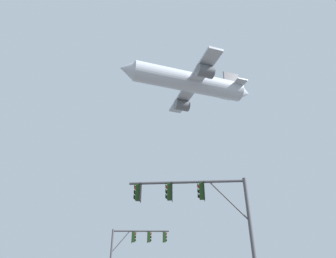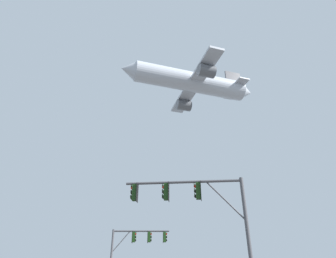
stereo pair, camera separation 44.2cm
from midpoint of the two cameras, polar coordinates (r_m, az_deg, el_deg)
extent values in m
cylinder|color=#4C4C51|center=(15.89, 16.64, -20.59)|extent=(0.20, 0.20, 6.54)
cylinder|color=#4C4C51|center=(16.30, 3.76, -10.54)|extent=(6.43, 0.73, 0.15)
cylinder|color=#4C4C51|center=(16.11, 12.16, -13.73)|extent=(1.99, 0.26, 2.19)
cube|color=#193814|center=(16.46, -5.87, -12.53)|extent=(0.29, 0.34, 0.90)
cylinder|color=#193814|center=(16.60, -5.78, -10.83)|extent=(0.05, 0.05, 0.12)
cube|color=black|center=(16.43, -5.38, -12.52)|extent=(0.07, 0.46, 1.04)
sphere|color=red|center=(16.56, -6.32, -11.63)|extent=(0.20, 0.20, 0.20)
cylinder|color=#193814|center=(16.59, -6.54, -11.43)|extent=(0.06, 0.21, 0.21)
sphere|color=black|center=(16.48, -6.37, -12.56)|extent=(0.20, 0.20, 0.20)
cylinder|color=#193814|center=(16.51, -6.59, -12.36)|extent=(0.06, 0.21, 0.21)
sphere|color=black|center=(16.41, -6.43, -13.50)|extent=(0.20, 0.20, 0.20)
cylinder|color=#193814|center=(16.44, -6.64, -13.30)|extent=(0.06, 0.21, 0.21)
cube|color=#193814|center=(16.21, 0.44, -12.43)|extent=(0.29, 0.34, 0.90)
cylinder|color=#193814|center=(16.35, 0.44, -10.70)|extent=(0.05, 0.05, 0.12)
cube|color=black|center=(16.20, 0.95, -12.41)|extent=(0.07, 0.46, 1.04)
sphere|color=red|center=(16.29, -0.08, -11.53)|extent=(0.20, 0.20, 0.20)
cylinder|color=#193814|center=(16.32, -0.31, -11.33)|extent=(0.06, 0.21, 0.21)
sphere|color=black|center=(16.22, -0.08, -12.47)|extent=(0.20, 0.20, 0.20)
cylinder|color=#193814|center=(16.24, -0.31, -12.28)|extent=(0.06, 0.21, 0.21)
sphere|color=black|center=(16.15, -0.08, -13.43)|extent=(0.20, 0.20, 0.20)
cylinder|color=#193814|center=(16.17, -0.32, -13.23)|extent=(0.06, 0.21, 0.21)
cube|color=#193814|center=(16.15, 6.86, -12.18)|extent=(0.29, 0.34, 0.90)
cylinder|color=#193814|center=(16.29, 6.76, -10.45)|extent=(0.05, 0.05, 0.12)
cube|color=black|center=(16.15, 7.37, -12.15)|extent=(0.07, 0.46, 1.04)
sphere|color=red|center=(16.22, 6.29, -11.28)|extent=(0.20, 0.20, 0.20)
cylinder|color=#193814|center=(16.24, 6.04, -11.09)|extent=(0.06, 0.21, 0.21)
sphere|color=black|center=(16.14, 6.34, -12.24)|extent=(0.20, 0.20, 0.20)
cylinder|color=#193814|center=(16.16, 6.09, -12.04)|extent=(0.06, 0.21, 0.21)
sphere|color=black|center=(16.07, 6.39, -13.20)|extent=(0.20, 0.20, 0.20)
cylinder|color=#193814|center=(16.09, 6.14, -13.00)|extent=(0.06, 0.21, 0.21)
cylinder|color=#4C4C51|center=(28.50, -4.89, -19.65)|extent=(5.22, 0.23, 0.15)
cylinder|color=#4C4C51|center=(28.58, -8.89, -21.34)|extent=(1.63, 0.10, 1.91)
cube|color=#193814|center=(28.36, -0.21, -20.77)|extent=(0.26, 0.32, 0.90)
cylinder|color=#193814|center=(28.43, -0.21, -19.75)|extent=(0.05, 0.05, 0.12)
cube|color=black|center=(28.36, -0.51, -20.77)|extent=(0.03, 0.46, 1.04)
sphere|color=red|center=(28.39, 0.10, -20.23)|extent=(0.20, 0.20, 0.20)
cylinder|color=#193814|center=(28.40, 0.24, -20.11)|extent=(0.04, 0.21, 0.21)
sphere|color=black|center=(28.36, 0.10, -20.79)|extent=(0.20, 0.20, 0.20)
cylinder|color=#193814|center=(28.37, 0.24, -20.67)|extent=(0.04, 0.21, 0.21)
sphere|color=black|center=(28.32, 0.10, -21.35)|extent=(0.20, 0.20, 0.20)
cylinder|color=#193814|center=(28.33, 0.24, -21.23)|extent=(0.04, 0.21, 0.21)
cube|color=#193814|center=(28.39, -3.31, -20.73)|extent=(0.26, 0.32, 0.90)
cylinder|color=#193814|center=(28.46, -3.28, -19.72)|extent=(0.05, 0.05, 0.12)
cube|color=black|center=(28.40, -3.61, -20.73)|extent=(0.03, 0.46, 1.04)
sphere|color=red|center=(28.42, -2.98, -20.20)|extent=(0.20, 0.20, 0.20)
cylinder|color=#193814|center=(28.42, -2.84, -20.08)|extent=(0.04, 0.21, 0.21)
sphere|color=black|center=(28.38, -3.00, -20.76)|extent=(0.20, 0.20, 0.20)
cylinder|color=#193814|center=(28.39, -2.85, -20.64)|extent=(0.04, 0.21, 0.21)
sphere|color=black|center=(28.35, -3.01, -21.32)|extent=(0.20, 0.20, 0.20)
cylinder|color=#193814|center=(28.35, -2.87, -21.20)|extent=(0.04, 0.21, 0.21)
cube|color=#193814|center=(28.49, -6.39, -20.65)|extent=(0.26, 0.32, 0.90)
cylinder|color=#193814|center=(28.56, -6.33, -19.63)|extent=(0.05, 0.05, 0.12)
cube|color=black|center=(28.51, -6.69, -20.63)|extent=(0.03, 0.46, 1.04)
sphere|color=red|center=(28.51, -6.05, -20.12)|extent=(0.20, 0.20, 0.20)
cylinder|color=#193814|center=(28.52, -5.91, -20.01)|extent=(0.04, 0.21, 0.21)
sphere|color=black|center=(28.48, -6.08, -20.68)|extent=(0.20, 0.20, 0.20)
cylinder|color=#193814|center=(28.48, -5.93, -20.56)|extent=(0.04, 0.21, 0.21)
sphere|color=black|center=(28.44, -6.11, -21.24)|extent=(0.20, 0.20, 0.20)
cylinder|color=#193814|center=(28.45, -5.96, -21.12)|extent=(0.04, 0.21, 0.21)
cylinder|color=#B7BCC6|center=(56.82, 4.79, 9.40)|extent=(22.29, 10.43, 3.93)
cone|color=#B7BCC6|center=(54.26, -7.65, 11.66)|extent=(3.71, 4.38, 3.74)
cone|color=#B7BCC6|center=(61.71, 15.45, 7.08)|extent=(3.35, 3.93, 3.34)
cube|color=#A8ADB7|center=(56.66, 5.40, 8.80)|extent=(8.89, 20.75, 0.44)
cylinder|color=#595B60|center=(51.75, 7.91, 11.41)|extent=(3.48, 3.00, 2.21)
cylinder|color=#595B60|center=(60.45, 3.37, 4.76)|extent=(3.48, 3.00, 2.21)
cube|color=#333338|center=(61.78, 13.12, 9.24)|extent=(3.37, 1.32, 4.67)
cube|color=#A8ADB7|center=(60.82, 13.51, 7.80)|extent=(4.34, 7.70, 0.25)
camera|label=1|loc=(0.22, -89.59, -0.22)|focal=30.53mm
camera|label=2|loc=(0.22, 90.41, 0.22)|focal=30.53mm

